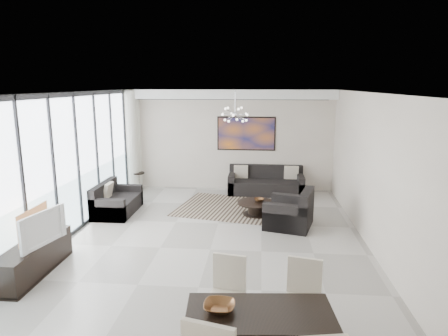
# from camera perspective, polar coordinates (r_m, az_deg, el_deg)

# --- Properties ---
(room_shell) EXTENTS (6.00, 9.00, 2.90)m
(room_shell) POSITION_cam_1_polar(r_m,az_deg,el_deg) (7.18, 1.60, -1.03)
(room_shell) COLOR #A8A39B
(room_shell) RESTS_ON ground
(window_wall) EXTENTS (0.37, 8.95, 2.90)m
(window_wall) POSITION_cam_1_polar(r_m,az_deg,el_deg) (8.08, -22.57, -0.35)
(window_wall) COLOR white
(window_wall) RESTS_ON floor
(soffit) EXTENTS (5.98, 0.40, 0.26)m
(soffit) POSITION_cam_1_polar(r_m,az_deg,el_deg) (11.32, 0.66, 10.48)
(soffit) COLOR white
(soffit) RESTS_ON room_shell
(painting) EXTENTS (1.68, 0.04, 0.98)m
(painting) POSITION_cam_1_polar(r_m,az_deg,el_deg) (11.55, 3.20, 4.92)
(painting) COLOR #CC691C
(painting) RESTS_ON room_shell
(chandelier) EXTENTS (0.66, 0.66, 0.71)m
(chandelier) POSITION_cam_1_polar(r_m,az_deg,el_deg) (9.53, 1.61, 7.67)
(chandelier) COLOR silver
(chandelier) RESTS_ON room_shell
(rug) EXTENTS (3.11, 2.62, 0.01)m
(rug) POSITION_cam_1_polar(r_m,az_deg,el_deg) (10.08, 1.52, -5.70)
(rug) COLOR black
(rug) RESTS_ON floor
(coffee_table) EXTENTS (0.90, 0.90, 0.31)m
(coffee_table) POSITION_cam_1_polar(r_m,az_deg,el_deg) (9.55, 4.63, -5.65)
(coffee_table) COLOR black
(coffee_table) RESTS_ON floor
(bowl_coffee) EXTENTS (0.23, 0.23, 0.07)m
(bowl_coffee) POSITION_cam_1_polar(r_m,az_deg,el_deg) (9.57, 5.03, -4.55)
(bowl_coffee) COLOR brown
(bowl_coffee) RESTS_ON coffee_table
(sofa_main) EXTENTS (2.11, 0.86, 0.77)m
(sofa_main) POSITION_cam_1_polar(r_m,az_deg,el_deg) (11.40, 5.99, -2.34)
(sofa_main) COLOR black
(sofa_main) RESTS_ON floor
(loveseat) EXTENTS (0.83, 1.47, 0.74)m
(loveseat) POSITION_cam_1_polar(r_m,az_deg,el_deg) (10.00, -15.21, -4.81)
(loveseat) COLOR black
(loveseat) RESTS_ON floor
(armchair) EXTENTS (1.16, 1.20, 0.83)m
(armchair) POSITION_cam_1_polar(r_m,az_deg,el_deg) (8.86, 9.50, -6.49)
(armchair) COLOR black
(armchair) RESTS_ON floor
(side_table) EXTENTS (0.37, 0.37, 0.51)m
(side_table) POSITION_cam_1_polar(r_m,az_deg,el_deg) (12.00, -12.15, -1.42)
(side_table) COLOR black
(side_table) RESTS_ON floor
(tv_console) EXTENTS (0.48, 1.72, 0.54)m
(tv_console) POSITION_cam_1_polar(r_m,az_deg,el_deg) (7.37, -25.61, -11.58)
(tv_console) COLOR black
(tv_console) RESTS_ON floor
(television) EXTENTS (0.34, 0.97, 0.56)m
(television) POSITION_cam_1_polar(r_m,az_deg,el_deg) (7.08, -24.99, -7.73)
(television) COLOR gray
(television) RESTS_ON tv_console
(dining_table) EXTENTS (1.65, 0.92, 0.66)m
(dining_table) POSITION_cam_1_polar(r_m,az_deg,el_deg) (4.61, 5.14, -20.77)
(dining_table) COLOR black
(dining_table) RESTS_ON floor
(dining_chair_nw) EXTENTS (0.51, 0.51, 0.94)m
(dining_chair_nw) POSITION_cam_1_polar(r_m,az_deg,el_deg) (5.27, 0.49, -16.66)
(dining_chair_nw) COLOR beige
(dining_chair_nw) RESTS_ON floor
(dining_chair_ne) EXTENTS (0.52, 0.52, 0.94)m
(dining_chair_ne) POSITION_cam_1_polar(r_m,az_deg,el_deg) (5.28, 11.24, -16.88)
(dining_chair_ne) COLOR beige
(dining_chair_ne) RESTS_ON floor
(bowl_dining) EXTENTS (0.35, 0.35, 0.08)m
(bowl_dining) POSITION_cam_1_polar(r_m,az_deg,el_deg) (4.56, -0.68, -19.22)
(bowl_dining) COLOR brown
(bowl_dining) RESTS_ON dining_table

